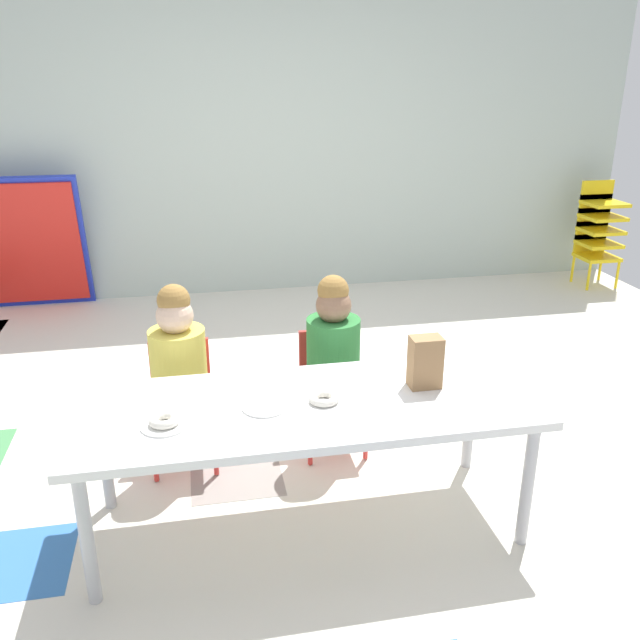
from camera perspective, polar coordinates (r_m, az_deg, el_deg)
The scene contains 12 objects.
ground_plane at distance 3.72m, azimuth -0.93°, elevation -8.80°, with size 6.57×4.91×0.02m.
back_wall at distance 5.69m, azimuth -5.46°, elevation 15.84°, with size 6.57×0.10×2.70m, color #B2C1B7.
craft_table at distance 2.68m, azimuth -1.14°, elevation -8.02°, with size 1.84×0.69×0.58m.
seated_child_near_camera at distance 3.15m, azimuth -12.10°, elevation -3.43°, with size 0.32×0.32×0.92m.
seated_child_middle_seat at distance 3.21m, azimuth 1.12°, elevation -2.47°, with size 0.32×0.31×0.92m.
kid_chair_yellow_stack at distance 6.41m, azimuth 22.87°, elevation 7.34°, with size 0.32×0.30×0.92m.
folded_activity_table at distance 5.74m, azimuth -23.97°, elevation 6.00°, with size 0.90×0.29×1.09m.
paper_bag_brown at distance 2.77m, azimuth 9.06°, elevation -3.60°, with size 0.13×0.09×0.22m, color #9E754C.
paper_plate_near_edge at distance 2.55m, azimuth -13.24°, elevation -8.80°, with size 0.18×0.18×0.01m, color white.
paper_plate_center_table at distance 2.62m, azimuth -4.80°, elevation -7.46°, with size 0.18×0.18×0.01m, color white.
donut_powdered_on_plate at distance 2.54m, azimuth -13.28°, elevation -8.39°, with size 0.11×0.11×0.03m, color white.
donut_powdered_loose at distance 2.65m, azimuth 0.34°, elevation -6.77°, with size 0.12×0.12×0.03m, color white.
Camera 1 is at (-0.58, -3.19, 1.82)m, focal length 37.12 mm.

